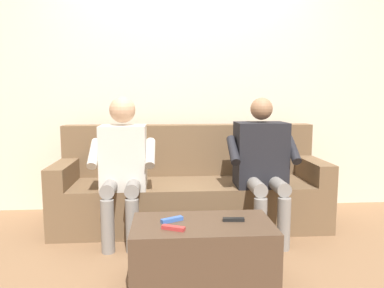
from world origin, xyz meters
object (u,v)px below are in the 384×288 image
Objects in this scene: person_right_seated at (123,161)px; remote_red at (173,228)px; couch at (191,190)px; coffee_table at (202,252)px; remote_blue at (172,220)px; person_left_seated at (262,160)px; remote_black at (234,220)px.

person_right_seated is 0.96m from remote_red.
couch is 2.05× the size of person_right_seated.
coffee_table is 0.28m from remote_blue.
remote_blue is 1.03× the size of remote_red.
person_left_seated reaches higher than remote_blue.
remote_black is at bearing 136.46° from person_right_seated.
person_right_seated is (0.57, -0.74, 0.45)m from coffee_table.
person_right_seated reaches higher than couch.
coffee_table is 0.29m from remote_red.
couch reaches higher than remote_red.
person_left_seated is at bearing 149.41° from couch.
remote_blue is 0.14m from remote_red.
remote_black is (-0.39, 0.02, -0.00)m from remote_blue.
couch is at bearing -127.84° from remote_blue.
person_left_seated reaches higher than couch.
person_left_seated is at bearing -179.86° from person_right_seated.
person_left_seated is 1.06m from remote_blue.
person_right_seated is at bearing -89.40° from remote_blue.
couch reaches higher than coffee_table.
remote_red is at bearing 48.63° from person_left_seated.
coffee_table is 6.51× the size of remote_black.
remote_black is at bearing 100.49° from couch.
couch is at bearing -74.97° from remote_black.
remote_blue is at bearing 43.13° from person_left_seated.
coffee_table is at bearing 9.50° from remote_black.
remote_black reaches higher than coffee_table.
remote_blue is at bearing -11.25° from coffee_table.
couch is 16.76× the size of remote_red.
remote_blue reaches higher than remote_black.
person_right_seated is (0.57, 0.34, 0.33)m from couch.
coffee_table is 6.23× the size of remote_red.
person_left_seated is 1.16m from remote_red.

